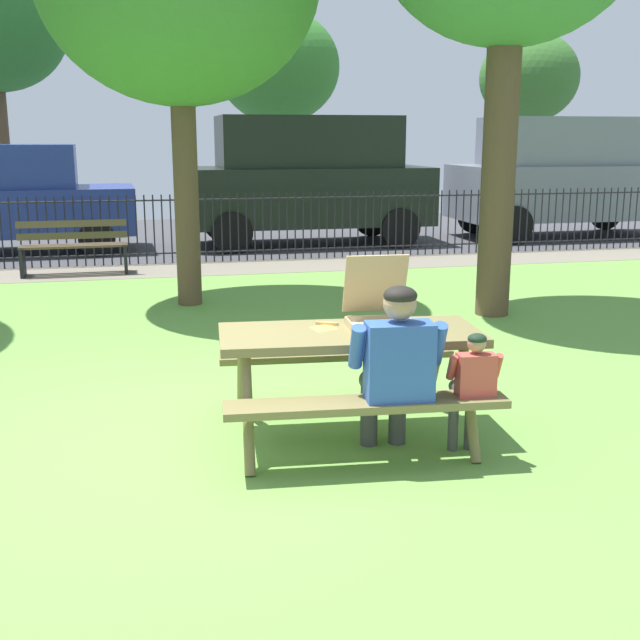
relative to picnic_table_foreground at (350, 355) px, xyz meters
name	(u,v)px	position (x,y,z in m)	size (l,w,h in m)	color
ground	(178,361)	(-1.10, 2.27, -0.61)	(28.00, 12.05, 0.02)	#6CA045
cobblestone_walkway	(161,271)	(-1.10, 7.60, -0.60)	(28.00, 1.40, 0.01)	gray
street_asphalt	(155,237)	(-1.10, 11.97, -0.60)	(28.00, 7.36, 0.01)	#424247
picnic_table_foreground	(350,355)	(0.00, 0.00, 0.00)	(1.91, 1.62, 0.79)	olive
pizza_box_open	(380,314)	(0.23, 0.06, 0.27)	(0.49, 0.57, 0.50)	tan
pizza_slice_on_table	(324,326)	(-0.15, 0.14, 0.18)	(0.23, 0.26, 0.02)	#E6BD4D
adult_at_table	(395,366)	(0.16, -0.52, 0.06)	(0.62, 0.61, 1.19)	#404040
child_at_table	(472,383)	(0.66, -0.58, -0.07)	(0.36, 0.35, 0.87)	#484848
iron_fence_streetside	(158,229)	(-1.10, 8.30, -0.01)	(19.64, 0.03, 1.14)	black
park_bench_center	(74,248)	(-2.39, 7.46, -0.18)	(1.61, 0.50, 0.85)	brown
parked_car_left	(7,198)	(-3.71, 10.16, 0.41)	(4.48, 2.07, 1.94)	navy
parked_car_center	(308,177)	(1.83, 10.16, 0.71)	(4.70, 2.08, 2.46)	black
parked_car_right	(567,174)	(7.37, 10.16, 0.71)	(4.71, 2.09, 2.46)	slate
far_tree_center	(278,68)	(2.46, 17.02, 3.28)	(3.34, 3.34, 5.42)	brown
far_tree_midright	(529,80)	(9.86, 17.02, 3.07)	(2.86, 2.86, 5.03)	brown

